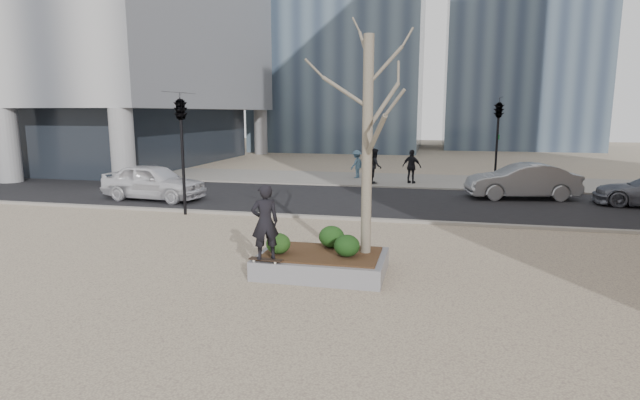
% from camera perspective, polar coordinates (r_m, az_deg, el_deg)
% --- Properties ---
extents(ground, '(120.00, 120.00, 0.00)m').
position_cam_1_polar(ground, '(12.27, -4.39, -7.95)').
color(ground, '#BDAF8B').
rests_on(ground, ground).
extents(street, '(60.00, 8.00, 0.02)m').
position_cam_1_polar(street, '(21.76, 3.39, 0.00)').
color(street, black).
rests_on(street, ground).
extents(far_sidewalk, '(60.00, 6.00, 0.02)m').
position_cam_1_polar(far_sidewalk, '(28.61, 5.70, 2.37)').
color(far_sidewalk, gray).
rests_on(far_sidewalk, ground).
extents(planter, '(3.00, 2.00, 0.45)m').
position_cam_1_polar(planter, '(11.96, 0.21, -7.27)').
color(planter, gray).
rests_on(planter, ground).
extents(planter_mulch, '(2.70, 1.70, 0.04)m').
position_cam_1_polar(planter_mulch, '(11.89, 0.21, -6.15)').
color(planter_mulch, '#382314').
rests_on(planter_mulch, planter).
extents(sycamore_tree, '(2.80, 2.80, 6.60)m').
position_cam_1_polar(sycamore_tree, '(11.54, 5.48, 10.02)').
color(sycamore_tree, gray).
rests_on(sycamore_tree, planter_mulch).
extents(shrub_left, '(0.58, 0.58, 0.49)m').
position_cam_1_polar(shrub_left, '(11.79, -4.79, -4.97)').
color(shrub_left, '#163D13').
rests_on(shrub_left, planter_mulch).
extents(shrub_middle, '(0.63, 0.63, 0.53)m').
position_cam_1_polar(shrub_middle, '(12.30, 1.33, -4.21)').
color(shrub_middle, '#153410').
rests_on(shrub_middle, planter_mulch).
extents(shrub_right, '(0.60, 0.60, 0.51)m').
position_cam_1_polar(shrub_right, '(11.55, 3.09, -5.24)').
color(shrub_right, '#163611').
rests_on(shrub_right, planter_mulch).
extents(skateboard, '(0.79, 0.26, 0.08)m').
position_cam_1_polar(skateboard, '(11.36, -6.23, -6.89)').
color(skateboard, black).
rests_on(skateboard, planter).
extents(skateboarder, '(0.74, 0.66, 1.70)m').
position_cam_1_polar(skateboarder, '(11.14, -6.31, -2.51)').
color(skateboarder, black).
rests_on(skateboarder, skateboard).
extents(police_car, '(4.75, 2.32, 1.56)m').
position_cam_1_polar(police_car, '(22.84, -18.49, 1.98)').
color(police_car, white).
rests_on(police_car, street).
extents(car_silver, '(4.89, 2.36, 1.54)m').
position_cam_1_polar(car_silver, '(23.69, 22.07, 2.02)').
color(car_silver, gray).
rests_on(car_silver, street).
extents(pedestrian_a, '(0.89, 1.04, 1.87)m').
position_cam_1_polar(pedestrian_a, '(26.85, 6.26, 3.90)').
color(pedestrian_a, black).
rests_on(pedestrian_a, far_sidewalk).
extents(pedestrian_b, '(0.97, 1.19, 1.60)m').
position_cam_1_polar(pedestrian_b, '(28.99, 4.21, 4.12)').
color(pedestrian_b, '#486981').
rests_on(pedestrian_b, far_sidewalk).
extents(pedestrian_c, '(1.14, 0.79, 1.79)m').
position_cam_1_polar(pedestrian_c, '(27.09, 10.44, 3.77)').
color(pedestrian_c, black).
rests_on(pedestrian_c, far_sidewalk).
extents(traffic_light_near, '(0.60, 2.48, 4.50)m').
position_cam_1_polar(traffic_light_near, '(19.07, -15.43, 5.04)').
color(traffic_light_near, black).
rests_on(traffic_light_near, ground).
extents(traffic_light_far, '(0.60, 2.48, 4.50)m').
position_cam_1_polar(traffic_light_far, '(25.97, 19.56, 6.05)').
color(traffic_light_far, black).
rests_on(traffic_light_far, ground).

